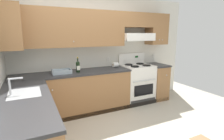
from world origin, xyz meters
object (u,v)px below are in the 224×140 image
Objects in this scene: wine_bottle at (78,66)px; bowl at (62,72)px; stove at (137,83)px; paper_towel_roll at (115,65)px.

wine_bottle is 0.34m from bowl.
bowl is (-1.83, -0.02, 0.46)m from stove.
wine_bottle reaches higher than stove.
stove is 3.77× the size of wine_bottle.
paper_towel_roll is at bearing 10.14° from wine_bottle.
stove is 1.89m from bowl.
stove reaches higher than paper_towel_roll.
wine_bottle is at bearing -6.25° from bowl.
stove is 9.60× the size of paper_towel_roll.
paper_towel_roll reaches higher than bowl.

